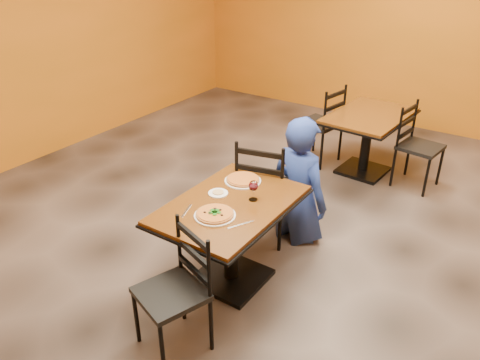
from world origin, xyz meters
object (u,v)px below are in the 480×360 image
Objects in this scene: table_main at (231,224)px; side_plate at (218,193)px; pizza_far at (243,179)px; plate_main at (215,215)px; chair_main_far at (266,188)px; pizza_main at (215,214)px; plate_far at (243,181)px; diner at (301,179)px; chair_second_right at (420,148)px; table_second at (368,130)px; chair_main_near at (171,294)px; chair_second_left at (319,124)px; wine_glass at (253,190)px.

side_plate is (-0.16, 0.06, 0.20)m from table_main.
side_plate is at bearing -98.84° from pizza_far.
chair_main_far is at bearing 98.29° from plate_main.
plate_main is at bearing 0.00° from pizza_main.
plate_far is (-0.14, 0.58, 0.00)m from plate_main.
diner is 0.93m from side_plate.
chair_main_far is 2.06m from chair_second_right.
table_second is 1.34× the size of chair_main_near.
chair_second_left is 2.27m from plate_far.
plate_far is at bearing 138.36° from wine_glass.
plate_main is 0.02m from pizza_main.
chair_main_far is 3.30× the size of plate_main.
side_plate is (-0.05, -0.29, 0.00)m from plate_far.
side_plate is 0.31m from wine_glass.
pizza_far is at bearing 108.58° from table_main.
side_plate is (-0.25, 0.88, 0.29)m from chair_main_near.
chair_second_right is 5.95× the size of side_plate.
chair_main_near is 2.98× the size of plate_main.
table_second is at bearing 82.67° from plate_far.
chair_second_left is at bearing 103.28° from wine_glass.
chair_main_near is at bearing -83.59° from pizza_main.
plate_far is at bearing 103.32° from pizza_main.
pizza_main is (-0.07, 0.59, 0.31)m from chair_main_near.
pizza_far is (-0.12, 0.35, 0.21)m from table_main.
chair_main_far is 1.01m from pizza_main.
chair_second_right is (0.92, 1.84, -0.04)m from chair_main_far.
table_second is 1.24× the size of chair_second_left.
chair_main_far is (-0.21, 1.56, 0.05)m from chair_main_near.
pizza_far is at bearing 180.00° from plate_far.
side_plate is at bearing 16.80° from chair_second_left.
pizza_far is (-0.00, 0.00, 0.02)m from plate_far.
pizza_main is at bearing 115.52° from chair_main_near.
diner reaches higher than pizza_main.
chair_main_far is 1.08× the size of chair_second_right.
chair_second_right reaches higher than side_plate.
diner is at bearing 65.92° from pizza_far.
chair_second_right is at bearing 69.24° from side_plate.
table_main is at bearing 115.02° from chair_main_near.
chair_second_right is at bearing 74.59° from plate_main.
chair_main_far is 3.61× the size of pizza_main.
chair_main_near is 0.67m from pizza_main.
chair_second_right reaches higher than wine_glass.
chair_main_near reaches higher than plate_far.
pizza_main is (0.02, -0.22, 0.21)m from table_main.
table_second is 3.98× the size of plate_main.
wine_glass is (0.58, -2.45, 0.34)m from chair_second_left.
plate_far is 0.29m from side_plate.
table_main is 2.63m from chair_second_left.
table_second is 3.98× the size of plate_far.
pizza_main is (-0.77, -2.81, 0.30)m from chair_second_right.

